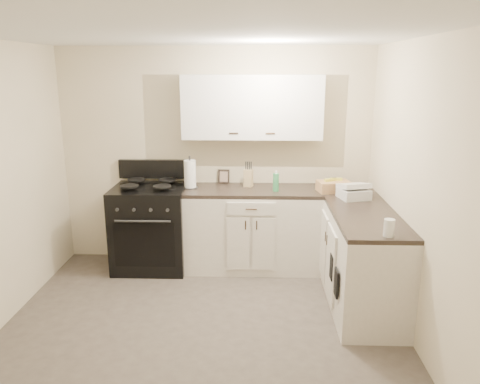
{
  "coord_description": "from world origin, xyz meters",
  "views": [
    {
      "loc": [
        0.46,
        -3.6,
        2.25
      ],
      "look_at": [
        0.32,
        0.85,
        1.08
      ],
      "focal_mm": 35.0,
      "sensor_mm": 36.0,
      "label": 1
    }
  ],
  "objects_px": {
    "stove": "(151,229)",
    "paper_towel": "(190,174)",
    "wicker_basket": "(334,186)",
    "knife_block": "(248,178)",
    "countertop_grill": "(354,194)"
  },
  "relations": [
    {
      "from": "stove",
      "to": "wicker_basket",
      "type": "bearing_deg",
      "value": -1.39
    },
    {
      "from": "wicker_basket",
      "to": "stove",
      "type": "bearing_deg",
      "value": 178.61
    },
    {
      "from": "knife_block",
      "to": "paper_towel",
      "type": "relative_size",
      "value": 0.63
    },
    {
      "from": "stove",
      "to": "wicker_basket",
      "type": "distance_m",
      "value": 2.13
    },
    {
      "from": "wicker_basket",
      "to": "countertop_grill",
      "type": "distance_m",
      "value": 0.33
    },
    {
      "from": "knife_block",
      "to": "countertop_grill",
      "type": "relative_size",
      "value": 0.7
    },
    {
      "from": "paper_towel",
      "to": "knife_block",
      "type": "bearing_deg",
      "value": 7.7
    },
    {
      "from": "wicker_basket",
      "to": "countertop_grill",
      "type": "bearing_deg",
      "value": -60.51
    },
    {
      "from": "stove",
      "to": "paper_towel",
      "type": "relative_size",
      "value": 3.13
    },
    {
      "from": "paper_towel",
      "to": "wicker_basket",
      "type": "height_order",
      "value": "paper_towel"
    },
    {
      "from": "stove",
      "to": "knife_block",
      "type": "xyz_separation_m",
      "value": [
        1.12,
        0.14,
        0.58
      ]
    },
    {
      "from": "stove",
      "to": "paper_towel",
      "type": "bearing_deg",
      "value": 6.31
    },
    {
      "from": "paper_towel",
      "to": "countertop_grill",
      "type": "bearing_deg",
      "value": -12.39
    },
    {
      "from": "countertop_grill",
      "to": "wicker_basket",
      "type": "bearing_deg",
      "value": 104.6
    },
    {
      "from": "paper_towel",
      "to": "wicker_basket",
      "type": "distance_m",
      "value": 1.61
    }
  ]
}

